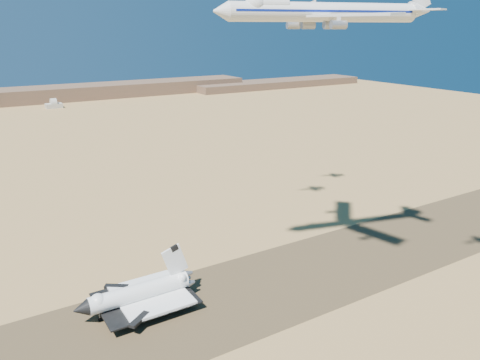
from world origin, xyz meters
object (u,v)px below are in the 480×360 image
shuttle (139,294)px  chase_jet_e (302,7)px  crew_b (165,308)px  crew_c (171,306)px  crew_a (167,311)px  carrier_747 (318,12)px  chase_jet_d (269,8)px

shuttle → chase_jet_e: size_ratio=2.69×
shuttle → crew_b: bearing=-38.9°
crew_b → crew_c: bearing=-119.3°
crew_a → crew_b: bearing=-3.2°
shuttle → carrier_747: 110.85m
crew_b → crew_c: 2.27m
chase_jet_d → crew_a: bearing=-132.7°
crew_a → chase_jet_e: bearing=-64.6°
carrier_747 → chase_jet_d: 50.86m
shuttle → crew_b: size_ratio=25.83×
crew_b → chase_jet_e: (96.51, 52.85, 100.73)m
carrier_747 → chase_jet_e: (42.71, 62.35, 4.55)m
crew_a → crew_c: (2.21, 1.95, 0.10)m
carrier_747 → crew_b: (-53.81, 9.50, -96.18)m
crew_b → crew_c: (2.25, -0.31, 0.10)m
shuttle → chase_jet_d: bearing=23.7°
shuttle → crew_a: 11.50m
carrier_747 → chase_jet_e: size_ratio=4.89×
chase_jet_d → chase_jet_e: chase_jet_e is taller
chase_jet_d → chase_jet_e: bearing=42.0°
carrier_747 → crew_b: bearing=-174.9°
carrier_747 → chase_jet_d: size_ratio=4.70×
shuttle → crew_a: bearing=-48.4°
carrier_747 → chase_jet_d: carrier_747 is taller
crew_a → crew_c: bearing=-52.7°
crew_c → chase_jet_e: 147.77m
chase_jet_e → crew_b: bearing=-126.8°
carrier_747 → crew_a: bearing=-172.5°
crew_a → chase_jet_d: 127.53m
carrier_747 → crew_a: size_ratio=46.40×
shuttle → chase_jet_e: bearing=24.3°
shuttle → carrier_747: size_ratio=0.55×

